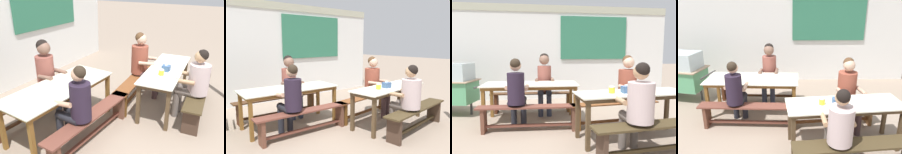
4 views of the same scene
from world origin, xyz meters
TOP-DOWN VIEW (x-y plane):
  - ground_plane at (0.00, 0.00)m, footprint 40.00×40.00m
  - backdrop_wall at (0.04, 2.98)m, footprint 6.84×0.23m
  - dining_table_far at (-0.70, 0.93)m, footprint 1.90×0.85m
  - dining_table_near at (0.89, -0.25)m, footprint 1.87×0.77m
  - bench_far_back at (-0.67, 1.53)m, footprint 1.89×0.35m
  - bench_far_front at (-0.74, 0.32)m, footprint 1.80×0.34m
  - bench_near_back at (0.84, 0.36)m, footprint 1.71×0.42m
  - bench_near_front at (0.95, -0.85)m, footprint 1.81×0.46m
  - person_right_near_table at (1.09, 0.31)m, footprint 0.49×0.59m
  - person_center_facing at (-0.40, 1.45)m, footprint 0.43×0.56m
  - person_near_front at (0.69, -0.81)m, footprint 0.45×0.54m
  - person_left_back_turned at (-0.95, 0.41)m, footprint 0.41×0.54m
  - tissue_box at (0.77, -0.28)m, footprint 0.14×0.13m
  - condiment_jar at (0.53, -0.27)m, footprint 0.09×0.09m

SIDE VIEW (x-z plane):
  - ground_plane at x=0.00m, z-range 0.00..0.00m
  - bench_near_back at x=0.84m, z-range 0.07..0.52m
  - bench_far_back at x=-0.67m, z-range 0.07..0.52m
  - bench_far_front at x=-0.74m, z-range 0.08..0.54m
  - bench_near_front at x=0.95m, z-range 0.09..0.54m
  - dining_table_near at x=0.89m, z-range 0.30..1.06m
  - dining_table_far at x=-0.70m, z-range 0.31..1.07m
  - person_left_back_turned at x=-0.95m, z-range 0.07..1.35m
  - person_near_front at x=0.69m, z-range 0.09..1.35m
  - person_right_near_table at x=1.09m, z-range 0.09..1.42m
  - person_center_facing at x=-0.40m, z-range 0.10..1.46m
  - condiment_jar at x=0.53m, z-range 0.76..0.86m
  - tissue_box at x=0.77m, z-range 0.75..0.88m
  - backdrop_wall at x=0.04m, z-range 0.07..2.79m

